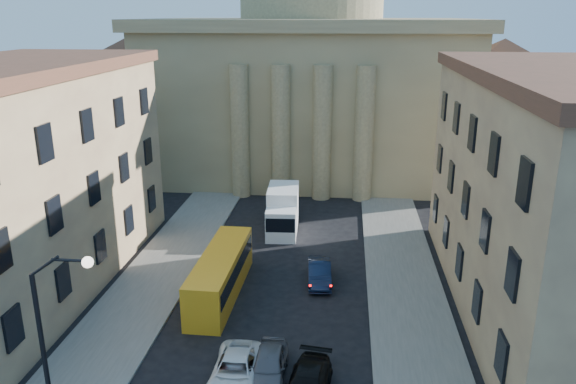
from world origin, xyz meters
The scene contains 11 objects.
sidewalk_left centered at (-8.50, 18.00, 0.07)m, with size 5.00×60.00×0.15m, color #605E58.
sidewalk_right centered at (8.50, 18.00, 0.07)m, with size 5.00×60.00×0.15m, color #605E58.
church centered at (0.00, 55.47, 11.88)m, with size 68.02×28.76×36.60m.
building_left centered at (-17.00, 22.00, 7.42)m, with size 11.60×26.60×14.70m.
building_right centered at (17.00, 22.00, 7.42)m, with size 11.60×26.60×14.70m.
street_lamp centered at (-6.97, 8.00, 5.29)m, with size 2.62×0.44×8.83m.
car_left_mid centered at (-0.80, 12.96, 0.68)m, with size 2.27×4.92×1.37m, color white.
car_right_far centered at (0.80, 13.51, 0.74)m, with size 1.74×4.32×1.47m, color #56555A.
car_right_distant centered at (2.78, 24.35, 0.72)m, with size 1.52×4.36×1.43m, color black.
city_bus centered at (-3.50, 22.00, 1.51)m, with size 2.48×10.01×2.81m.
box_truck centered at (-0.82, 33.90, 1.65)m, with size 2.81×6.45×3.47m.
Camera 1 is at (4.25, -10.30, 17.44)m, focal length 35.00 mm.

